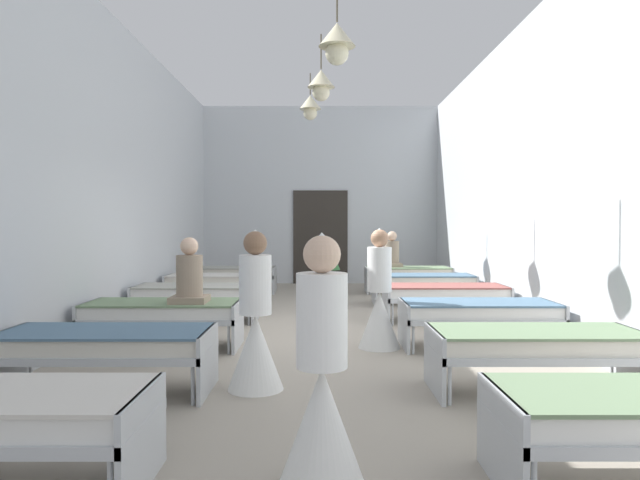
{
  "coord_description": "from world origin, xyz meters",
  "views": [
    {
      "loc": [
        -0.01,
        -8.01,
        1.53
      ],
      "look_at": [
        0.0,
        1.5,
        1.27
      ],
      "focal_mm": 32.09,
      "sensor_mm": 36.0,
      "label": 1
    }
  ],
  "objects_px": {
    "bed_left_row_5": "(232,273)",
    "patient_seated_secondary": "(391,254)",
    "bed_left_row_2": "(162,312)",
    "patient_seated_primary": "(189,278)",
    "potted_plant": "(327,259)",
    "nurse_far_aisle": "(255,333)",
    "bed_right_row_3": "(444,294)",
    "nurse_near_aisle": "(379,305)",
    "bed_right_row_4": "(423,282)",
    "nurse_mid_aisle": "(321,396)",
    "bed_left_row_3": "(196,294)",
    "bed_right_row_2": "(478,312)",
    "bed_left_row_4": "(217,282)",
    "bed_right_row_1": "(536,345)",
    "bed_left_row_1": "(105,345)",
    "bed_right_row_5": "(407,273)"
  },
  "relations": [
    {
      "from": "bed_right_row_3",
      "to": "patient_seated_primary",
      "type": "xyz_separation_m",
      "value": [
        -3.57,
        -1.99,
        0.43
      ]
    },
    {
      "from": "bed_right_row_2",
      "to": "bed_right_row_5",
      "type": "xyz_separation_m",
      "value": [
        0.0,
        5.7,
        0.0
      ]
    },
    {
      "from": "bed_left_row_1",
      "to": "bed_right_row_1",
      "type": "height_order",
      "value": "same"
    },
    {
      "from": "nurse_near_aisle",
      "to": "bed_right_row_2",
      "type": "bearing_deg",
      "value": 163.86
    },
    {
      "from": "bed_left_row_2",
      "to": "bed_left_row_5",
      "type": "distance_m",
      "value": 5.7
    },
    {
      "from": "bed_left_row_5",
      "to": "patient_seated_primary",
      "type": "distance_m",
      "value": 5.81
    },
    {
      "from": "bed_left_row_4",
      "to": "nurse_near_aisle",
      "type": "bearing_deg",
      "value": -54.91
    },
    {
      "from": "bed_right_row_1",
      "to": "nurse_mid_aisle",
      "type": "bearing_deg",
      "value": -136.62
    },
    {
      "from": "patient_seated_secondary",
      "to": "nurse_mid_aisle",
      "type": "bearing_deg",
      "value": -99.59
    },
    {
      "from": "bed_right_row_1",
      "to": "nurse_far_aisle",
      "type": "bearing_deg",
      "value": 177.62
    },
    {
      "from": "bed_left_row_4",
      "to": "nurse_near_aisle",
      "type": "relative_size",
      "value": 1.28
    },
    {
      "from": "bed_right_row_1",
      "to": "bed_right_row_5",
      "type": "height_order",
      "value": "same"
    },
    {
      "from": "bed_left_row_3",
      "to": "nurse_far_aisle",
      "type": "xyz_separation_m",
      "value": [
        1.35,
        -3.69,
        0.09
      ]
    },
    {
      "from": "bed_left_row_2",
      "to": "patient_seated_primary",
      "type": "xyz_separation_m",
      "value": [
        0.35,
        -0.09,
        0.43
      ]
    },
    {
      "from": "bed_left_row_4",
      "to": "nurse_far_aisle",
      "type": "xyz_separation_m",
      "value": [
        1.35,
        -5.59,
        0.09
      ]
    },
    {
      "from": "bed_left_row_5",
      "to": "patient_seated_secondary",
      "type": "bearing_deg",
      "value": 1.14
    },
    {
      "from": "potted_plant",
      "to": "bed_left_row_1",
      "type": "bearing_deg",
      "value": -106.34
    },
    {
      "from": "bed_left_row_3",
      "to": "bed_right_row_1",
      "type": "bearing_deg",
      "value": -44.13
    },
    {
      "from": "patient_seated_primary",
      "to": "potted_plant",
      "type": "distance_m",
      "value": 5.67
    },
    {
      "from": "bed_left_row_1",
      "to": "potted_plant",
      "type": "height_order",
      "value": "potted_plant"
    },
    {
      "from": "bed_right_row_4",
      "to": "potted_plant",
      "type": "xyz_separation_m",
      "value": [
        -1.81,
        1.5,
        0.33
      ]
    },
    {
      "from": "bed_left_row_2",
      "to": "bed_right_row_4",
      "type": "height_order",
      "value": "same"
    },
    {
      "from": "potted_plant",
      "to": "bed_right_row_3",
      "type": "bearing_deg",
      "value": -62.0
    },
    {
      "from": "bed_right_row_3",
      "to": "nurse_near_aisle",
      "type": "xyz_separation_m",
      "value": [
        -1.24,
        -1.92,
        0.09
      ]
    },
    {
      "from": "bed_left_row_2",
      "to": "patient_seated_primary",
      "type": "height_order",
      "value": "patient_seated_primary"
    },
    {
      "from": "bed_left_row_2",
      "to": "bed_right_row_3",
      "type": "height_order",
      "value": "same"
    },
    {
      "from": "patient_seated_secondary",
      "to": "bed_right_row_1",
      "type": "bearing_deg",
      "value": -87.39
    },
    {
      "from": "bed_left_row_4",
      "to": "bed_right_row_4",
      "type": "relative_size",
      "value": 1.0
    },
    {
      "from": "bed_right_row_2",
      "to": "bed_left_row_5",
      "type": "distance_m",
      "value": 6.92
    },
    {
      "from": "bed_left_row_2",
      "to": "potted_plant",
      "type": "relative_size",
      "value": 1.6
    },
    {
      "from": "patient_seated_secondary",
      "to": "bed_left_row_2",
      "type": "bearing_deg",
      "value": -121.72
    },
    {
      "from": "bed_left_row_4",
      "to": "nurse_far_aisle",
      "type": "bearing_deg",
      "value": -76.43
    },
    {
      "from": "bed_left_row_5",
      "to": "potted_plant",
      "type": "bearing_deg",
      "value": -10.76
    },
    {
      "from": "bed_right_row_1",
      "to": "patient_seated_primary",
      "type": "distance_m",
      "value": 4.03
    },
    {
      "from": "potted_plant",
      "to": "bed_left_row_4",
      "type": "bearing_deg",
      "value": -144.61
    },
    {
      "from": "bed_left_row_2",
      "to": "patient_seated_primary",
      "type": "relative_size",
      "value": 2.37
    },
    {
      "from": "bed_right_row_2",
      "to": "patient_seated_secondary",
      "type": "height_order",
      "value": "patient_seated_secondary"
    },
    {
      "from": "nurse_near_aisle",
      "to": "patient_seated_secondary",
      "type": "height_order",
      "value": "nurse_near_aisle"
    },
    {
      "from": "bed_right_row_1",
      "to": "bed_right_row_5",
      "type": "xyz_separation_m",
      "value": [
        0.0,
        7.6,
        0.0
      ]
    },
    {
      "from": "bed_right_row_2",
      "to": "bed_left_row_1",
      "type": "bearing_deg",
      "value": -154.13
    },
    {
      "from": "bed_left_row_2",
      "to": "patient_seated_secondary",
      "type": "relative_size",
      "value": 2.37
    },
    {
      "from": "bed_left_row_2",
      "to": "bed_right_row_4",
      "type": "distance_m",
      "value": 5.46
    },
    {
      "from": "bed_left_row_1",
      "to": "bed_left_row_2",
      "type": "xyz_separation_m",
      "value": [
        0.0,
        1.9,
        0.0
      ]
    },
    {
      "from": "bed_left_row_1",
      "to": "bed_left_row_5",
      "type": "bearing_deg",
      "value": 90.0
    },
    {
      "from": "bed_left_row_3",
      "to": "bed_right_row_4",
      "type": "relative_size",
      "value": 1.0
    },
    {
      "from": "nurse_near_aisle",
      "to": "nurse_mid_aisle",
      "type": "relative_size",
      "value": 1.0
    },
    {
      "from": "potted_plant",
      "to": "nurse_far_aisle",
      "type": "bearing_deg",
      "value": -96.12
    },
    {
      "from": "bed_left_row_5",
      "to": "nurse_mid_aisle",
      "type": "xyz_separation_m",
      "value": [
        1.96,
        -9.45,
        0.09
      ]
    },
    {
      "from": "bed_left_row_1",
      "to": "bed_left_row_2",
      "type": "relative_size",
      "value": 1.0
    },
    {
      "from": "bed_left_row_1",
      "to": "bed_left_row_3",
      "type": "height_order",
      "value": "same"
    }
  ]
}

